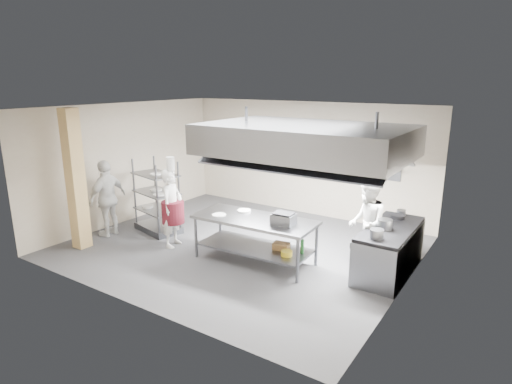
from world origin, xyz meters
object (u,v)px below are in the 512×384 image
Objects in this scene: cooking_range at (389,251)px; stockpot at (385,224)px; chef_line at (367,223)px; chef_head at (172,208)px; chef_plating at (108,198)px; pass_rack at (157,196)px; island at (255,240)px; griddle at (283,219)px.

stockpot is at bearing -114.90° from cooking_range.
chef_head is at bearing -93.96° from chef_line.
chef_head is at bearing -163.98° from cooking_range.
stockpot is at bearing 98.29° from chef_plating.
island is at bearing 9.27° from pass_rack.
island is at bearing 175.35° from griddle.
cooking_range is 7.52× the size of stockpot.
chef_plating is (-1.73, -0.32, 0.03)m from chef_head.
chef_plating is 4.38m from griddle.
griddle is at bearing -73.22° from chef_line.
chef_head is at bearing 95.56° from chef_plating.
chef_line is at bearing -85.53° from chef_head.
chef_plating is (-3.69, -0.60, 0.44)m from island.
chef_line is (-0.48, 0.04, 0.45)m from cooking_range.
chef_head reaches higher than cooking_range.
island is 3.76m from chef_plating.
chef_plating is (-6.08, -1.57, 0.47)m from cooking_range.
chef_head is at bearing -174.62° from island.
pass_rack is 0.99× the size of chef_line.
stockpot is at bearing -89.69° from chef_head.
chef_line reaches higher than pass_rack.
pass_rack is 1.09m from chef_head.
stockpot is at bearing 16.56° from island.
chef_plating is at bearing 86.50° from chef_head.
chef_line is at bearing 175.05° from cooking_range.
pass_rack is at bearing 172.85° from griddle.
chef_line reaches higher than island.
chef_line reaches higher than stockpot.
chef_line reaches higher than cooking_range.
cooking_range is 0.66m from chef_line.
stockpot is (0.41, -0.20, 0.12)m from chef_line.
pass_rack reaches higher than griddle.
cooking_range is 4.78× the size of griddle.
island is 1.37× the size of chef_plating.
chef_line is 1.63m from griddle.
pass_rack is at bearing 49.50° from chef_head.
pass_rack reaches higher than cooking_range.
stockpot is at bearing 19.88° from pass_rack.
pass_rack reaches higher than island.
griddle is (2.61, 0.27, 0.15)m from chef_head.
chef_plating reaches higher than chef_head.
chef_head is at bearing -177.83° from griddle.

